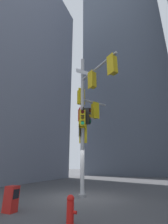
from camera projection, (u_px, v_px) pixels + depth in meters
The scene contains 5 objects.
ground at pixel (82, 197), 8.68m from camera, with size 120.00×120.00×0.00m, color #474749.
building_mid_block at pixel (125, 59), 39.70m from camera, with size 16.04×16.04×53.49m, color #4C5460.
signal_pole_assembly at pixel (88, 109), 10.00m from camera, with size 3.30×3.68×8.90m.
fire_hydrant at pixel (70, 209), 4.74m from camera, with size 0.33×0.23×0.82m.
newspaper_box at pixel (11, 199), 6.04m from camera, with size 0.45×0.36×0.91m.
Camera 1 is at (3.91, -8.89, 1.67)m, focal length 25.59 mm.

